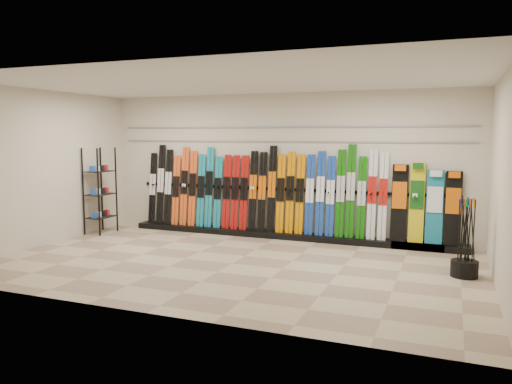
% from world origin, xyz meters
% --- Properties ---
extents(floor, '(8.00, 8.00, 0.00)m').
position_xyz_m(floor, '(0.00, 0.00, 0.00)').
color(floor, gray).
rests_on(floor, ground).
extents(back_wall, '(8.00, 0.00, 8.00)m').
position_xyz_m(back_wall, '(0.00, 2.50, 1.50)').
color(back_wall, beige).
rests_on(back_wall, floor).
extents(left_wall, '(0.00, 5.00, 5.00)m').
position_xyz_m(left_wall, '(-4.00, 0.00, 1.50)').
color(left_wall, beige).
rests_on(left_wall, floor).
extents(right_wall, '(0.00, 5.00, 5.00)m').
position_xyz_m(right_wall, '(4.00, 0.00, 1.50)').
color(right_wall, beige).
rests_on(right_wall, floor).
extents(ceiling, '(8.00, 8.00, 0.00)m').
position_xyz_m(ceiling, '(0.00, 0.00, 3.00)').
color(ceiling, silver).
rests_on(ceiling, back_wall).
extents(ski_rack_base, '(8.00, 0.40, 0.12)m').
position_xyz_m(ski_rack_base, '(0.22, 2.28, 0.06)').
color(ski_rack_base, black).
rests_on(ski_rack_base, floor).
extents(skis, '(5.37, 0.24, 1.84)m').
position_xyz_m(skis, '(-0.44, 2.33, 0.95)').
color(skis, black).
rests_on(skis, ski_rack_base).
extents(snowboards, '(1.26, 0.23, 1.50)m').
position_xyz_m(snowboards, '(2.92, 2.35, 0.83)').
color(snowboards, black).
rests_on(snowboards, ski_rack_base).
extents(accessory_rack, '(0.40, 0.60, 1.86)m').
position_xyz_m(accessory_rack, '(-3.75, 1.34, 0.93)').
color(accessory_rack, black).
rests_on(accessory_rack, floor).
extents(pole_bin, '(0.40, 0.40, 0.25)m').
position_xyz_m(pole_bin, '(3.60, 0.59, 0.12)').
color(pole_bin, black).
rests_on(pole_bin, floor).
extents(ski_poles, '(0.28, 0.34, 1.18)m').
position_xyz_m(ski_poles, '(3.61, 0.60, 0.61)').
color(ski_poles, black).
rests_on(ski_poles, pole_bin).
extents(slatwall_rail_0, '(7.60, 0.02, 0.03)m').
position_xyz_m(slatwall_rail_0, '(0.00, 2.48, 2.00)').
color(slatwall_rail_0, gray).
rests_on(slatwall_rail_0, back_wall).
extents(slatwall_rail_1, '(7.60, 0.02, 0.03)m').
position_xyz_m(slatwall_rail_1, '(0.00, 2.48, 2.30)').
color(slatwall_rail_1, gray).
rests_on(slatwall_rail_1, back_wall).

